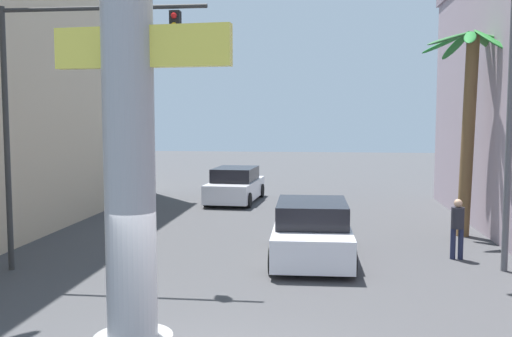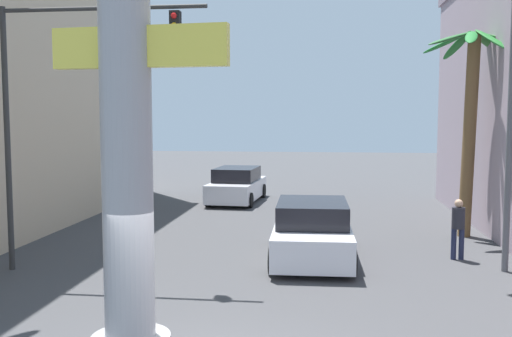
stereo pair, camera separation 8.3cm
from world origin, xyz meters
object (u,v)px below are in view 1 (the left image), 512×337
neon_sign_pole (128,82)px  car_far (235,186)px  palm_tree_mid_right (469,106)px  traffic_light_mast (63,88)px  street_lamp (497,91)px  car_lead (312,231)px  pedestrian_mid_right (457,224)px

neon_sign_pole → car_far: 18.17m
palm_tree_mid_right → traffic_light_mast: bearing=-152.7°
neon_sign_pole → street_lamp: 9.73m
street_lamp → car_far: street_lamp is taller
traffic_light_mast → car_far: (2.33, 12.17, -3.78)m
car_far → car_lead: bearing=-70.2°
neon_sign_pole → street_lamp: (6.84, 6.91, 0.17)m
street_lamp → pedestrian_mid_right: size_ratio=4.54×
traffic_light_mast → car_lead: 7.37m
neon_sign_pole → palm_tree_mid_right: (7.24, 11.18, -0.11)m
street_lamp → neon_sign_pole: bearing=-134.7°
street_lamp → car_lead: 5.85m
palm_tree_mid_right → car_lead: bearing=-144.0°
palm_tree_mid_right → car_far: bearing=142.2°
neon_sign_pole → traffic_light_mast: 6.66m
neon_sign_pole → pedestrian_mid_right: neon_sign_pole is taller
street_lamp → traffic_light_mast: (-10.44, -1.31, 0.07)m
car_lead → palm_tree_mid_right: bearing=36.0°
car_far → pedestrian_mid_right: size_ratio=2.87×
traffic_light_mast → palm_tree_mid_right: palm_tree_mid_right is taller
car_lead → palm_tree_mid_right: 6.91m
pedestrian_mid_right → street_lamp: bearing=-62.2°
neon_sign_pole → car_far: neon_sign_pole is taller
neon_sign_pole → street_lamp: size_ratio=1.26×
neon_sign_pole → pedestrian_mid_right: 10.69m
car_lead → traffic_light_mast: bearing=-161.0°
car_lead → pedestrian_mid_right: (3.88, 0.34, 0.22)m
car_lead → car_far: (-3.65, 10.11, -0.00)m
palm_tree_mid_right → neon_sign_pole: bearing=-122.9°
car_far → street_lamp: bearing=-53.3°
traffic_light_mast → palm_tree_mid_right: (10.84, 5.58, -0.35)m
street_lamp → car_far: (-8.10, 10.86, -3.72)m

